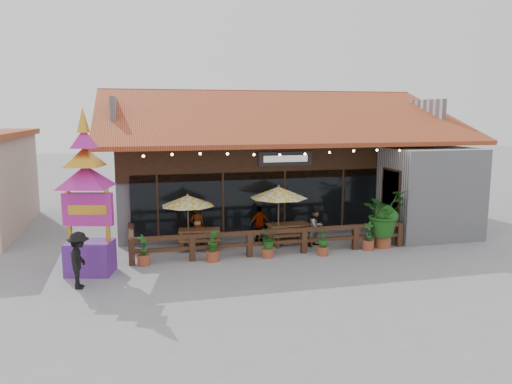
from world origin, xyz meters
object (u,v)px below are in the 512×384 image
object	(u,v)px
picnic_table_left	(199,235)
pedestrian	(79,260)
umbrella_right	(279,193)
thai_sign_tower	(86,181)
tropical_plant	(384,214)
picnic_table_right	(288,230)
umbrella_left	(188,201)

from	to	relation	value
picnic_table_left	pedestrian	world-z (taller)	pedestrian
umbrella_right	pedestrian	distance (m)	7.65
thai_sign_tower	tropical_plant	world-z (taller)	thai_sign_tower
picnic_table_right	umbrella_left	bearing A→B (deg)	-179.71
picnic_table_right	tropical_plant	world-z (taller)	tropical_plant
picnic_table_left	tropical_plant	bearing A→B (deg)	-12.54
picnic_table_left	tropical_plant	distance (m)	6.89
umbrella_left	picnic_table_right	size ratio (longest dim) A/B	1.54
picnic_table_left	thai_sign_tower	distance (m)	4.89
umbrella_left	tropical_plant	world-z (taller)	tropical_plant
umbrella_right	tropical_plant	xyz separation A→B (m)	(3.71, -1.23, -0.76)
picnic_table_left	tropical_plant	xyz separation A→B (m)	(6.69, -1.49, 0.77)
umbrella_right	picnic_table_right	world-z (taller)	umbrella_right
tropical_plant	umbrella_left	bearing A→B (deg)	168.65
picnic_table_right	picnic_table_left	bearing A→B (deg)	179.28
picnic_table_left	thai_sign_tower	xyz separation A→B (m)	(-3.70, -2.08, 2.44)
thai_sign_tower	umbrella_right	bearing A→B (deg)	15.35
thai_sign_tower	pedestrian	size ratio (longest dim) A/B	3.36
thai_sign_tower	pedestrian	bearing A→B (deg)	-98.60
picnic_table_right	tropical_plant	distance (m)	3.64
picnic_table_right	pedestrian	bearing A→B (deg)	-155.41
thai_sign_tower	pedestrian	distance (m)	2.49
umbrella_right	picnic_table_left	size ratio (longest dim) A/B	1.69
umbrella_left	pedestrian	world-z (taller)	umbrella_left
picnic_table_right	tropical_plant	size ratio (longest dim) A/B	0.75
pedestrian	picnic_table_right	bearing A→B (deg)	-61.06
umbrella_left	picnic_table_left	bearing A→B (deg)	8.64
umbrella_left	pedestrian	size ratio (longest dim) A/B	1.56
umbrella_left	thai_sign_tower	distance (m)	4.01
umbrella_right	thai_sign_tower	xyz separation A→B (m)	(-6.67, -1.83, 0.90)
umbrella_left	tropical_plant	size ratio (longest dim) A/B	1.16
pedestrian	umbrella_right	bearing A→B (deg)	-61.05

